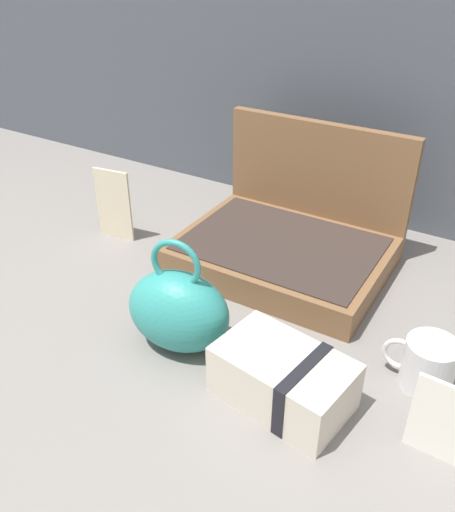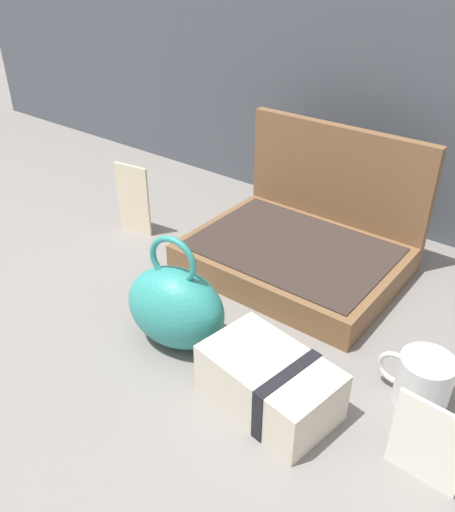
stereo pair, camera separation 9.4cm
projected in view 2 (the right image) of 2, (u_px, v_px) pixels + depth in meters
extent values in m
plane|color=slate|center=(235.00, 321.00, 1.04)|extent=(6.00, 6.00, 0.00)
cube|color=brown|center=(292.00, 260.00, 1.17)|extent=(0.45, 0.33, 0.06)
cube|color=#332823|center=(293.00, 247.00, 1.16)|extent=(0.41, 0.30, 0.00)
cube|color=brown|center=(335.00, 187.00, 1.23)|extent=(0.45, 0.02, 0.29)
ellipsoid|color=teal|center=(176.00, 308.00, 0.95)|extent=(0.21, 0.15, 0.16)
torus|color=teal|center=(173.00, 260.00, 0.90)|extent=(0.09, 0.03, 0.09)
cube|color=beige|center=(269.00, 382.00, 0.84)|extent=(0.23, 0.16, 0.09)
cube|color=black|center=(287.00, 395.00, 0.82)|extent=(0.04, 0.14, 0.09)
cylinder|color=silver|center=(424.00, 381.00, 0.84)|extent=(0.09, 0.09, 0.09)
torus|color=silver|center=(395.00, 368.00, 0.87)|extent=(0.06, 0.01, 0.06)
cube|color=beige|center=(133.00, 199.00, 1.30)|extent=(0.09, 0.02, 0.18)
cube|color=white|center=(428.00, 444.00, 0.71)|extent=(0.10, 0.01, 0.14)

